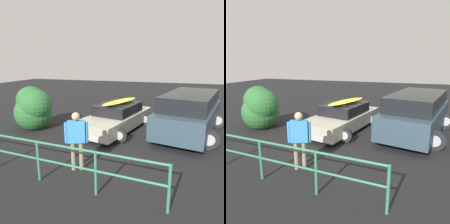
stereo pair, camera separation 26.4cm
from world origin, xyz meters
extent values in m
cube|color=black|center=(0.00, 0.00, -0.01)|extent=(44.00, 44.00, 0.02)
cube|color=#B7B29E|center=(0.60, 0.51, 0.44)|extent=(2.59, 4.61, 0.56)
cube|color=black|center=(0.56, 0.34, 0.95)|extent=(1.92, 2.35, 0.45)
cube|color=silver|center=(1.03, 2.60, 0.28)|extent=(1.76, 0.46, 0.14)
cube|color=silver|center=(0.16, -1.57, 0.28)|extent=(1.76, 0.46, 0.14)
cylinder|color=black|center=(0.00, 2.01, 0.29)|extent=(0.59, 0.18, 0.59)
cylinder|color=#B7B7BC|center=(0.00, 2.01, 0.29)|extent=(0.32, 0.19, 0.32)
cylinder|color=black|center=(1.74, 1.65, 0.29)|extent=(0.59, 0.18, 0.59)
cylinder|color=#B7B7BC|center=(1.74, 1.65, 0.29)|extent=(0.32, 0.19, 0.32)
cylinder|color=black|center=(-0.55, -0.62, 0.29)|extent=(0.59, 0.18, 0.59)
cylinder|color=#B7B7BC|center=(-0.55, -0.62, 0.29)|extent=(0.32, 0.19, 0.32)
cylinder|color=black|center=(1.19, -0.98, 0.29)|extent=(0.59, 0.18, 0.59)
cylinder|color=#B7B7BC|center=(1.19, -0.98, 0.29)|extent=(0.32, 0.19, 0.32)
cylinder|color=black|center=(0.68, 0.91, 1.21)|extent=(1.79, 0.40, 0.03)
cylinder|color=black|center=(0.44, -0.22, 1.21)|extent=(1.79, 0.40, 0.03)
ellipsoid|color=yellow|center=(0.48, 0.31, 1.27)|extent=(1.34, 2.58, 0.09)
cone|color=black|center=(0.16, -0.65, 1.39)|extent=(0.10, 0.10, 0.14)
cube|color=#334756|center=(-2.52, 0.05, 0.70)|extent=(2.93, 5.17, 0.92)
cube|color=black|center=(-2.52, 0.05, 1.46)|extent=(2.55, 4.09, 0.60)
cylinder|color=black|center=(-3.07, -2.42, 0.80)|extent=(0.69, 0.32, 0.66)
cylinder|color=black|center=(-3.17, 1.69, 0.37)|extent=(0.74, 0.22, 0.74)
cylinder|color=#B7B7BC|center=(-3.17, 1.69, 0.37)|extent=(0.41, 0.23, 0.41)
cylinder|color=black|center=(-1.25, 1.27, 0.37)|extent=(0.74, 0.22, 0.74)
cylinder|color=#B7B7BC|center=(-1.25, 1.27, 0.37)|extent=(0.41, 0.23, 0.41)
cylinder|color=black|center=(-3.80, -1.16, 0.37)|extent=(0.74, 0.22, 0.74)
cylinder|color=#B7B7BC|center=(-3.80, -1.16, 0.37)|extent=(0.41, 0.23, 0.41)
cylinder|color=black|center=(-1.88, -1.59, 0.37)|extent=(0.74, 0.22, 0.74)
cylinder|color=#B7B7BC|center=(-1.88, -1.59, 0.37)|extent=(0.41, 0.23, 0.41)
cylinder|color=gray|center=(0.45, 4.41, 0.42)|extent=(0.12, 0.12, 0.83)
cylinder|color=gray|center=(0.66, 4.50, 0.42)|extent=(0.12, 0.12, 0.83)
cube|color=#3D8ED1|center=(0.55, 4.45, 1.15)|extent=(0.52, 0.36, 0.63)
sphere|color=#D6A884|center=(0.55, 4.45, 1.58)|extent=(0.23, 0.23, 0.23)
cylinder|color=#3D8ED1|center=(0.29, 4.34, 1.12)|extent=(0.09, 0.09, 0.59)
cylinder|color=#3D8ED1|center=(0.82, 4.56, 1.12)|extent=(0.09, 0.09, 0.59)
cylinder|color=#387F5B|center=(-2.06, 5.55, 0.55)|extent=(0.07, 0.07, 1.09)
cylinder|color=#387F5B|center=(-0.41, 5.42, 0.55)|extent=(0.07, 0.07, 1.09)
cylinder|color=#387F5B|center=(1.24, 5.29, 0.55)|extent=(0.07, 0.07, 1.09)
cylinder|color=#387F5B|center=(2.07, 5.22, 1.07)|extent=(8.26, 0.72, 0.06)
cylinder|color=#387F5B|center=(2.07, 5.22, 0.60)|extent=(8.26, 0.72, 0.06)
cylinder|color=#4C3828|center=(4.32, 1.49, 0.19)|extent=(0.32, 0.32, 0.39)
sphere|color=#2D6B33|center=(4.33, 1.50, 1.30)|extent=(1.30, 1.30, 1.30)
sphere|color=#2D6B33|center=(3.99, 1.64, 1.14)|extent=(1.41, 1.41, 1.41)
sphere|color=#2D6B33|center=(4.33, 1.49, 0.83)|extent=(1.33, 1.33, 1.33)
sphere|color=#2D6B33|center=(4.24, 1.52, 0.76)|extent=(1.68, 1.68, 1.68)
camera|label=1|loc=(-2.17, 9.63, 3.08)|focal=35.00mm
camera|label=2|loc=(-2.42, 9.54, 3.08)|focal=35.00mm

